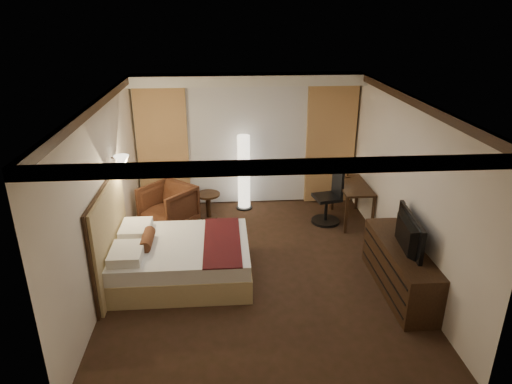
{
  "coord_description": "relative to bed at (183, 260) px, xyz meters",
  "views": [
    {
      "loc": [
        -0.51,
        -6.28,
        3.88
      ],
      "look_at": [
        0.0,
        0.4,
        1.15
      ],
      "focal_mm": 32.0,
      "sensor_mm": 36.0,
      "label": 1
    }
  ],
  "objects": [
    {
      "name": "floor",
      "position": [
        1.17,
        0.16,
        -0.3
      ],
      "size": [
        4.5,
        5.5,
        0.01
      ],
      "primitive_type": "cube",
      "color": "black",
      "rests_on": "ground"
    },
    {
      "name": "ceiling",
      "position": [
        1.17,
        0.16,
        2.4
      ],
      "size": [
        4.5,
        5.5,
        0.01
      ],
      "primitive_type": "cube",
      "color": "white",
      "rests_on": "back_wall"
    },
    {
      "name": "back_wall",
      "position": [
        1.17,
        2.91,
        1.05
      ],
      "size": [
        4.5,
        0.02,
        2.7
      ],
      "primitive_type": "cube",
      "color": "beige",
      "rests_on": "floor"
    },
    {
      "name": "left_wall",
      "position": [
        -1.08,
        0.16,
        1.05
      ],
      "size": [
        0.02,
        5.5,
        2.7
      ],
      "primitive_type": "cube",
      "color": "beige",
      "rests_on": "floor"
    },
    {
      "name": "right_wall",
      "position": [
        3.42,
        0.16,
        1.05
      ],
      "size": [
        0.02,
        5.5,
        2.7
      ],
      "primitive_type": "cube",
      "color": "beige",
      "rests_on": "floor"
    },
    {
      "name": "crown_molding",
      "position": [
        1.17,
        0.16,
        2.34
      ],
      "size": [
        4.5,
        5.5,
        0.12
      ],
      "primitive_type": null,
      "color": "black",
      "rests_on": "ceiling"
    },
    {
      "name": "soffit",
      "position": [
        1.17,
        2.66,
        2.3
      ],
      "size": [
        4.5,
        0.5,
        0.2
      ],
      "primitive_type": "cube",
      "color": "white",
      "rests_on": "ceiling"
    },
    {
      "name": "curtain_sheer",
      "position": [
        1.17,
        2.83,
        0.95
      ],
      "size": [
        2.48,
        0.04,
        2.45
      ],
      "primitive_type": "cube",
      "color": "silver",
      "rests_on": "back_wall"
    },
    {
      "name": "curtain_left_drape",
      "position": [
        -0.53,
        2.77,
        0.95
      ],
      "size": [
        1.0,
        0.14,
        2.45
      ],
      "primitive_type": "cube",
      "color": "tan",
      "rests_on": "back_wall"
    },
    {
      "name": "curtain_right_drape",
      "position": [
        2.87,
        2.77,
        0.95
      ],
      "size": [
        1.0,
        0.14,
        2.45
      ],
      "primitive_type": "cube",
      "color": "tan",
      "rests_on": "back_wall"
    },
    {
      "name": "wall_sconce",
      "position": [
        -0.92,
        0.8,
        1.32
      ],
      "size": [
        0.24,
        0.24,
        0.24
      ],
      "primitive_type": null,
      "color": "white",
      "rests_on": "left_wall"
    },
    {
      "name": "bed",
      "position": [
        0.0,
        0.0,
        0.0
      ],
      "size": [
        2.04,
        1.59,
        0.6
      ],
      "primitive_type": null,
      "color": "white",
      "rests_on": "floor"
    },
    {
      "name": "headboard",
      "position": [
        -1.03,
        0.0,
        0.45
      ],
      "size": [
        0.12,
        1.89,
        1.5
      ],
      "primitive_type": null,
      "color": "tan",
      "rests_on": "floor"
    },
    {
      "name": "armchair",
      "position": [
        -0.4,
        1.84,
        0.14
      ],
      "size": [
        1.16,
        1.15,
        0.87
      ],
      "primitive_type": "imported",
      "rotation": [
        0.0,
        0.0,
        -0.72
      ],
      "color": "#442314",
      "rests_on": "floor"
    },
    {
      "name": "side_table",
      "position": [
        0.35,
        2.11,
        -0.04
      ],
      "size": [
        0.47,
        0.47,
        0.52
      ],
      "primitive_type": null,
      "color": "black",
      "rests_on": "floor"
    },
    {
      "name": "floor_lamp",
      "position": [
        1.07,
        2.52,
        0.48
      ],
      "size": [
        0.33,
        0.33,
        1.56
      ],
      "primitive_type": null,
      "color": "white",
      "rests_on": "floor"
    },
    {
      "name": "desk",
      "position": [
        3.12,
        1.78,
        0.08
      ],
      "size": [
        0.55,
        1.15,
        0.75
      ],
      "primitive_type": null,
      "color": "black",
      "rests_on": "floor"
    },
    {
      "name": "desk_lamp",
      "position": [
        3.12,
        2.2,
        0.62
      ],
      "size": [
        0.18,
        0.18,
        0.34
      ],
      "primitive_type": null,
      "color": "#FFD899",
      "rests_on": "desk"
    },
    {
      "name": "office_chair",
      "position": [
        2.61,
        1.73,
        0.26
      ],
      "size": [
        0.63,
        0.63,
        1.12
      ],
      "primitive_type": null,
      "rotation": [
        0.0,
        0.0,
        0.19
      ],
      "color": "black",
      "rests_on": "floor"
    },
    {
      "name": "dresser",
      "position": [
        3.17,
        -0.6,
        0.06
      ],
      "size": [
        0.5,
        1.87,
        0.73
      ],
      "primitive_type": null,
      "color": "black",
      "rests_on": "floor"
    },
    {
      "name": "television",
      "position": [
        3.14,
        -0.6,
        0.74
      ],
      "size": [
        0.71,
        1.12,
        0.14
      ],
      "primitive_type": "imported",
      "rotation": [
        0.0,
        0.0,
        1.48
      ],
      "color": "black",
      "rests_on": "dresser"
    }
  ]
}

